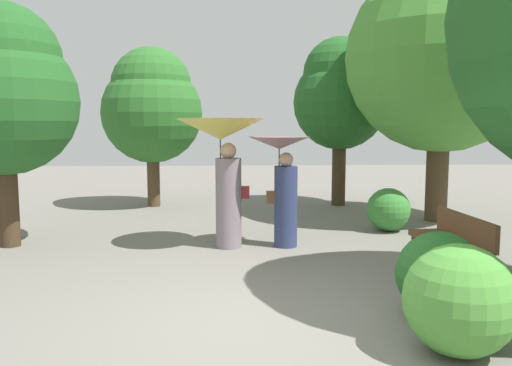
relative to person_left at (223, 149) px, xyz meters
name	(u,v)px	position (x,y,z in m)	size (l,w,h in m)	color
ground_plane	(272,321)	(0.56, -3.23, -1.60)	(40.00, 40.00, 0.00)	slate
person_left	(223,149)	(0.00, 0.00, 0.00)	(1.43, 1.43, 2.09)	gray
person_right	(282,174)	(0.97, 0.03, -0.40)	(1.00, 1.00, 1.80)	navy
park_bench	(453,239)	(3.04, -1.81, -1.09)	(0.58, 1.53, 0.83)	#38383D
tree_near_left	(152,105)	(-1.78, 4.35, 0.86)	(2.40, 2.40, 3.84)	#4C3823
tree_near_right	(340,94)	(2.77, 4.34, 1.12)	(2.28, 2.28, 4.10)	#42301E
tree_mid_left	(2,89)	(-3.51, 0.23, 0.96)	(2.37, 2.37, 3.94)	#42301E
tree_far_back	(442,42)	(4.38, 2.17, 2.03)	(3.86, 3.86, 5.78)	#4C3823
bush_path_left	(388,210)	(3.08, 1.17, -1.20)	(0.81, 0.81, 0.81)	#387F33
bush_path_right	(440,275)	(2.31, -3.19, -1.15)	(0.90, 0.90, 0.90)	#235B23
bush_behind_bench	(460,300)	(2.13, -4.07, -1.11)	(0.98, 0.98, 0.98)	#4C9338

